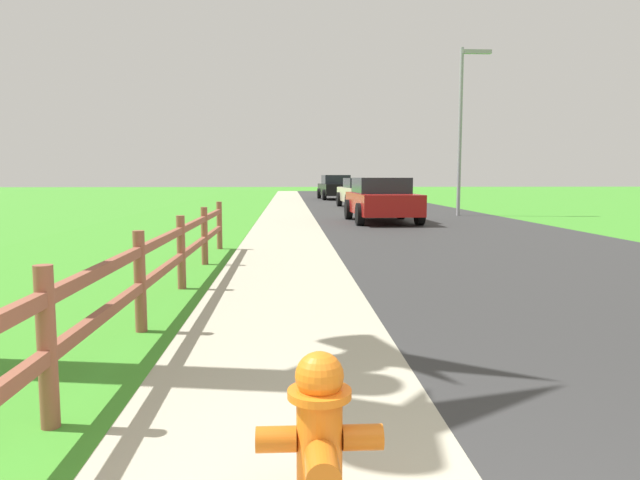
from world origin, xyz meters
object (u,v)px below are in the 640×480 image
Objects in this scene: fire_hydrant at (320,435)px; street_lamp at (463,117)px; parked_suv_red at (382,199)px; parked_car_black at (336,187)px; parked_car_beige at (363,192)px.

street_lamp reaches higher than fire_hydrant.
street_lamp is (3.54, 2.99, 2.98)m from parked_suv_red.
parked_car_black is 17.17m from street_lamp.
street_lamp reaches higher than parked_suv_red.
parked_car_beige is at bearing 86.64° from parked_suv_red.
parked_suv_red is (2.93, 16.63, 0.39)m from fire_hydrant.
parked_car_black is (-0.45, 10.76, 0.06)m from parked_car_beige.
parked_car_black reaches higher than parked_suv_red.
parked_suv_red is 0.90× the size of parked_car_black.
parked_car_black reaches higher than parked_car_beige.
parked_suv_red is 0.70× the size of street_lamp.
fire_hydrant is at bearing -108.25° from street_lamp.
street_lamp reaches higher than parked_car_beige.
fire_hydrant is at bearing -97.72° from parked_car_beige.
fire_hydrant is 0.15× the size of parked_car_black.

